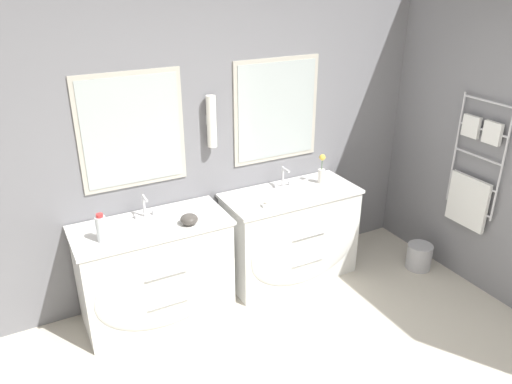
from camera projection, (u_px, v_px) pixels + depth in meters
wall_back at (225, 138)px, 4.15m from camera, size 5.29×0.16×2.60m
wall_right at (498, 145)px, 4.02m from camera, size 0.13×4.12×2.60m
vanity_left at (156, 272)px, 3.91m from camera, size 1.18×0.61×0.83m
vanity_right at (292, 236)px, 4.44m from camera, size 1.18×0.61×0.83m
faucet_left at (144, 207)px, 3.84m from camera, size 0.17×0.12×0.19m
faucet_right at (283, 177)px, 4.37m from camera, size 0.17×0.12×0.19m
toiletry_bottle at (101, 228)px, 3.50m from camera, size 0.07×0.07×0.21m
amenity_bowl at (189, 219)px, 3.75m from camera, size 0.14×0.14×0.08m
flower_vase at (322, 171)px, 4.44m from camera, size 0.06×0.06×0.27m
soap_dish at (267, 204)px, 4.05m from camera, size 0.09×0.06×0.04m
waste_bin at (419, 256)px, 4.68m from camera, size 0.23×0.23×0.24m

